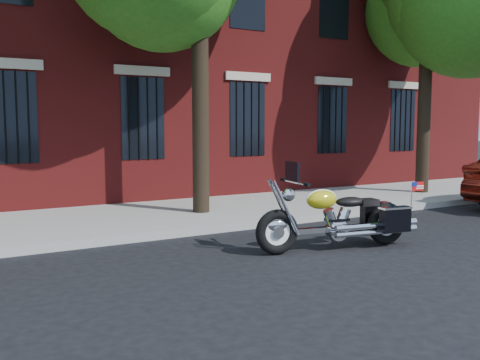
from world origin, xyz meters
TOP-DOWN VIEW (x-y plane):
  - ground at (0.00, 0.00)m, footprint 120.00×120.00m
  - curb at (0.00, 1.38)m, footprint 40.00×0.16m
  - sidewalk at (0.00, 3.26)m, footprint 40.00×3.60m
  - building at (0.00, 10.06)m, footprint 26.00×10.08m
  - motorcycle at (1.20, -0.87)m, footprint 2.81×1.12m

SIDE VIEW (x-z plane):
  - ground at x=0.00m, z-range 0.00..0.00m
  - curb at x=0.00m, z-range 0.00..0.15m
  - sidewalk at x=0.00m, z-range 0.00..0.15m
  - motorcycle at x=1.20m, z-range -0.24..1.22m
  - building at x=0.00m, z-range 0.00..12.00m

